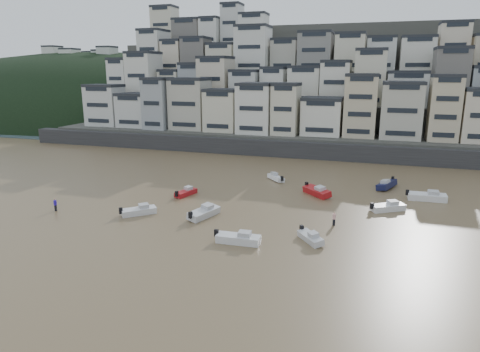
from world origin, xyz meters
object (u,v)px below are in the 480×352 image
(boat_b, at_px, (310,237))
(boat_d, at_px, (388,206))
(person_blue, at_px, (55,205))
(boat_c, at_px, (204,211))
(boat_i, at_px, (387,184))
(person_pink, at_px, (334,219))
(boat_h, at_px, (276,177))
(boat_a, at_px, (238,237))
(boat_g, at_px, (427,195))
(boat_j, at_px, (139,210))
(boat_f, at_px, (186,191))
(boat_e, at_px, (317,190))

(boat_b, relative_size, boat_d, 0.84)
(boat_b, bearing_deg, person_blue, -128.64)
(boat_c, distance_m, boat_i, 31.28)
(person_pink, bearing_deg, boat_d, 51.35)
(boat_h, xyz_separation_m, boat_i, (18.02, 0.52, 0.15))
(boat_a, height_order, person_pink, person_pink)
(boat_g, height_order, boat_j, boat_g)
(boat_f, relative_size, boat_i, 0.79)
(boat_b, distance_m, boat_i, 26.90)
(boat_a, distance_m, boat_i, 32.48)
(boat_a, relative_size, boat_d, 1.04)
(boat_a, distance_m, boat_d, 22.92)
(boat_b, bearing_deg, boat_g, 107.65)
(boat_h, bearing_deg, person_pink, 169.44)
(boat_h, bearing_deg, boat_e, -172.90)
(boat_f, distance_m, boat_h, 16.92)
(boat_j, xyz_separation_m, person_pink, (24.74, 3.75, 0.20))
(boat_g, relative_size, person_blue, 3.32)
(boat_a, xyz_separation_m, boat_j, (-15.36, 5.04, -0.06))
(boat_g, bearing_deg, boat_h, 166.01)
(boat_c, distance_m, boat_h, 21.67)
(boat_c, height_order, boat_d, boat_c)
(boat_a, bearing_deg, boat_g, 45.29)
(boat_a, height_order, boat_i, boat_i)
(boat_c, xyz_separation_m, person_blue, (-19.92, -3.87, 0.12))
(boat_c, bearing_deg, boat_j, 118.36)
(boat_i, bearing_deg, boat_d, 21.28)
(boat_f, distance_m, boat_j, 10.18)
(boat_a, xyz_separation_m, person_blue, (-26.77, 2.87, 0.15))
(boat_b, xyz_separation_m, boat_f, (-20.71, 12.16, 0.01))
(boat_d, height_order, person_blue, person_blue)
(boat_i, bearing_deg, person_blue, -37.86)
(boat_d, bearing_deg, boat_j, 168.05)
(boat_i, distance_m, boat_j, 38.87)
(boat_f, bearing_deg, boat_h, -24.90)
(boat_b, relative_size, boat_e, 0.77)
(boat_g, distance_m, boat_j, 40.86)
(boat_a, height_order, boat_c, boat_c)
(boat_b, distance_m, boat_g, 24.67)
(boat_c, xyz_separation_m, boat_h, (4.49, 21.20, -0.15))
(boat_a, relative_size, boat_f, 1.21)
(boat_f, height_order, boat_j, boat_j)
(boat_e, height_order, person_blue, person_blue)
(boat_a, height_order, boat_d, boat_a)
(boat_d, xyz_separation_m, boat_j, (-31.06, -11.66, -0.03))
(boat_e, bearing_deg, boat_i, 80.89)
(boat_i, relative_size, boat_j, 1.13)
(boat_b, height_order, boat_j, boat_j)
(boat_h, distance_m, boat_j, 26.33)
(boat_h, xyz_separation_m, person_blue, (-24.41, -25.07, 0.27))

